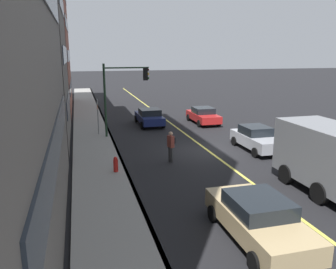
{
  "coord_description": "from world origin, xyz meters",
  "views": [
    {
      "loc": [
        -19.24,
        7.76,
        6.01
      ],
      "look_at": [
        -1.0,
        2.86,
        1.44
      ],
      "focal_mm": 36.06,
      "sensor_mm": 36.0,
      "label": 1
    }
  ],
  "objects_px": {
    "pedestrian_with_backpack": "(171,144)",
    "fire_hydrant": "(116,166)",
    "car_silver": "(256,138)",
    "car_tan": "(258,218)",
    "car_red": "(203,115)",
    "traffic_light_mast": "(122,88)",
    "car_navy": "(149,117)",
    "street_sign_post": "(98,115)"
  },
  "relations": [
    {
      "from": "car_red",
      "to": "car_tan",
      "type": "bearing_deg",
      "value": 164.59
    },
    {
      "from": "car_silver",
      "to": "street_sign_post",
      "type": "height_order",
      "value": "street_sign_post"
    },
    {
      "from": "traffic_light_mast",
      "to": "street_sign_post",
      "type": "bearing_deg",
      "value": 62.44
    },
    {
      "from": "car_tan",
      "to": "fire_hydrant",
      "type": "height_order",
      "value": "car_tan"
    },
    {
      "from": "car_navy",
      "to": "pedestrian_with_backpack",
      "type": "xyz_separation_m",
      "value": [
        -10.16,
        0.91,
        0.32
      ]
    },
    {
      "from": "car_silver",
      "to": "pedestrian_with_backpack",
      "type": "xyz_separation_m",
      "value": [
        -0.94,
        5.88,
        0.28
      ]
    },
    {
      "from": "car_silver",
      "to": "street_sign_post",
      "type": "xyz_separation_m",
      "value": [
        6.4,
        9.42,
        0.85
      ]
    },
    {
      "from": "car_navy",
      "to": "traffic_light_mast",
      "type": "height_order",
      "value": "traffic_light_mast"
    },
    {
      "from": "car_red",
      "to": "car_navy",
      "type": "distance_m",
      "value": 4.73
    },
    {
      "from": "car_navy",
      "to": "traffic_light_mast",
      "type": "relative_size",
      "value": 0.82
    },
    {
      "from": "car_red",
      "to": "car_navy",
      "type": "xyz_separation_m",
      "value": [
        0.47,
        4.71,
        0.01
      ]
    },
    {
      "from": "car_silver",
      "to": "car_navy",
      "type": "bearing_deg",
      "value": 28.34
    },
    {
      "from": "street_sign_post",
      "to": "car_red",
      "type": "bearing_deg",
      "value": -75.67
    },
    {
      "from": "car_tan",
      "to": "car_silver",
      "type": "relative_size",
      "value": 1.1
    },
    {
      "from": "car_red",
      "to": "pedestrian_with_backpack",
      "type": "xyz_separation_m",
      "value": [
        -9.68,
        5.62,
        0.33
      ]
    },
    {
      "from": "traffic_light_mast",
      "to": "fire_hydrant",
      "type": "xyz_separation_m",
      "value": [
        -7.64,
        1.45,
        -3.16
      ]
    },
    {
      "from": "pedestrian_with_backpack",
      "to": "car_red",
      "type": "bearing_deg",
      "value": -30.11
    },
    {
      "from": "car_red",
      "to": "fire_hydrant",
      "type": "distance_m",
      "value": 14.05
    },
    {
      "from": "pedestrian_with_backpack",
      "to": "fire_hydrant",
      "type": "distance_m",
      "value": 3.51
    },
    {
      "from": "car_red",
      "to": "traffic_light_mast",
      "type": "xyz_separation_m",
      "value": [
        -3.26,
        7.41,
        2.91
      ]
    },
    {
      "from": "car_red",
      "to": "traffic_light_mast",
      "type": "distance_m",
      "value": 8.6
    },
    {
      "from": "pedestrian_with_backpack",
      "to": "traffic_light_mast",
      "type": "bearing_deg",
      "value": 15.59
    },
    {
      "from": "car_silver",
      "to": "car_tan",
      "type": "bearing_deg",
      "value": 150.94
    },
    {
      "from": "car_red",
      "to": "traffic_light_mast",
      "type": "bearing_deg",
      "value": 113.73
    },
    {
      "from": "car_red",
      "to": "car_navy",
      "type": "bearing_deg",
      "value": 84.25
    },
    {
      "from": "car_red",
      "to": "street_sign_post",
      "type": "xyz_separation_m",
      "value": [
        -2.34,
        9.16,
        0.9
      ]
    },
    {
      "from": "car_silver",
      "to": "fire_hydrant",
      "type": "xyz_separation_m",
      "value": [
        -2.16,
        9.12,
        -0.3
      ]
    },
    {
      "from": "car_tan",
      "to": "pedestrian_with_backpack",
      "type": "xyz_separation_m",
      "value": [
        8.58,
        0.58,
        0.29
      ]
    },
    {
      "from": "car_silver",
      "to": "pedestrian_with_backpack",
      "type": "height_order",
      "value": "pedestrian_with_backpack"
    },
    {
      "from": "car_silver",
      "to": "traffic_light_mast",
      "type": "height_order",
      "value": "traffic_light_mast"
    },
    {
      "from": "car_navy",
      "to": "street_sign_post",
      "type": "distance_m",
      "value": 5.34
    },
    {
      "from": "pedestrian_with_backpack",
      "to": "street_sign_post",
      "type": "relative_size",
      "value": 0.65
    },
    {
      "from": "fire_hydrant",
      "to": "car_navy",
      "type": "bearing_deg",
      "value": -20.04
    },
    {
      "from": "car_navy",
      "to": "fire_hydrant",
      "type": "height_order",
      "value": "car_navy"
    },
    {
      "from": "car_red",
      "to": "pedestrian_with_backpack",
      "type": "bearing_deg",
      "value": 149.89
    },
    {
      "from": "car_red",
      "to": "fire_hydrant",
      "type": "bearing_deg",
      "value": 140.9
    },
    {
      "from": "traffic_light_mast",
      "to": "fire_hydrant",
      "type": "relative_size",
      "value": 5.65
    },
    {
      "from": "street_sign_post",
      "to": "car_navy",
      "type": "bearing_deg",
      "value": -57.71
    },
    {
      "from": "car_tan",
      "to": "car_navy",
      "type": "bearing_deg",
      "value": -1.0
    },
    {
      "from": "car_red",
      "to": "pedestrian_with_backpack",
      "type": "relative_size",
      "value": 2.42
    },
    {
      "from": "car_tan",
      "to": "car_navy",
      "type": "relative_size",
      "value": 1.06
    },
    {
      "from": "car_tan",
      "to": "street_sign_post",
      "type": "distance_m",
      "value": 16.48
    }
  ]
}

